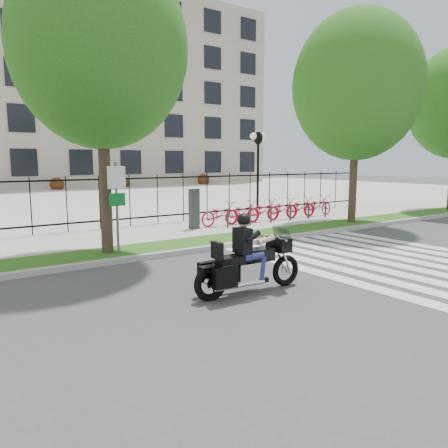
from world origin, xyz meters
TOP-DOWN VIEW (x-y plane):
  - ground at (0.00, 0.00)m, footprint 120.00×120.00m
  - curb at (0.00, 4.10)m, footprint 60.00×0.20m
  - grass_verge at (0.00, 4.95)m, footprint 60.00×1.50m
  - sidewalk at (0.00, 7.45)m, footprint 60.00×3.50m
  - plaza at (0.00, 25.00)m, footprint 80.00×34.00m
  - crosswalk_stripes at (4.83, 0.00)m, footprint 5.70×8.00m
  - iron_fence at (0.00, 9.20)m, footprint 30.00×0.06m
  - lamp_post_right at (10.00, 12.00)m, footprint 1.06×0.70m
  - street_tree_1 at (-1.32, 4.95)m, footprint 4.64×4.64m
  - street_tree_2 at (9.24, 4.95)m, footprint 5.17×5.17m
  - bike_share_station at (6.77, 7.20)m, footprint 7.76×0.85m
  - sign_pole_regulatory at (-1.15, 4.58)m, footprint 0.50×0.09m
  - motorcycle_rider at (-0.15, 0.08)m, footprint 2.59×0.78m

SIDE VIEW (x-z plane):
  - ground at x=0.00m, z-range 0.00..0.00m
  - crosswalk_stripes at x=4.83m, z-range 0.00..0.01m
  - plaza at x=0.00m, z-range 0.00..0.10m
  - curb at x=0.00m, z-range 0.00..0.15m
  - grass_verge at x=0.00m, z-range 0.00..0.15m
  - sidewalk at x=0.00m, z-range 0.00..0.15m
  - bike_share_station at x=6.77m, z-range -0.13..1.37m
  - motorcycle_rider at x=-0.15m, z-range -0.33..1.66m
  - iron_fence at x=0.00m, z-range 0.15..2.15m
  - sign_pole_regulatory at x=-1.15m, z-range 0.49..2.99m
  - lamp_post_right at x=10.00m, z-range 1.08..5.33m
  - street_tree_1 at x=-1.32m, z-range 1.55..9.72m
  - street_tree_2 at x=9.24m, z-range 1.41..9.90m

